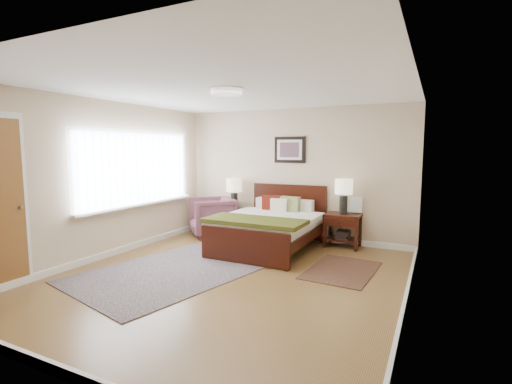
# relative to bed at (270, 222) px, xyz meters

# --- Properties ---
(floor) EXTENTS (5.00, 5.00, 0.00)m
(floor) POSITION_rel_bed_xyz_m (0.08, -1.55, -0.48)
(floor) COLOR brown
(floor) RESTS_ON ground
(back_wall) EXTENTS (4.50, 0.04, 2.50)m
(back_wall) POSITION_rel_bed_xyz_m (0.08, 0.95, 0.77)
(back_wall) COLOR #CAB293
(back_wall) RESTS_ON ground
(front_wall) EXTENTS (4.50, 0.04, 2.50)m
(front_wall) POSITION_rel_bed_xyz_m (0.08, -4.05, 0.77)
(front_wall) COLOR #CAB293
(front_wall) RESTS_ON ground
(left_wall) EXTENTS (0.04, 5.00, 2.50)m
(left_wall) POSITION_rel_bed_xyz_m (-2.17, -1.55, 0.77)
(left_wall) COLOR #CAB293
(left_wall) RESTS_ON ground
(right_wall) EXTENTS (0.04, 5.00, 2.50)m
(right_wall) POSITION_rel_bed_xyz_m (2.33, -1.55, 0.77)
(right_wall) COLOR #CAB293
(right_wall) RESTS_ON ground
(ceiling) EXTENTS (4.50, 5.00, 0.02)m
(ceiling) POSITION_rel_bed_xyz_m (0.08, -1.55, 2.02)
(ceiling) COLOR white
(ceiling) RESTS_ON back_wall
(window) EXTENTS (0.11, 2.72, 1.32)m
(window) POSITION_rel_bed_xyz_m (-2.12, -0.85, 0.90)
(window) COLOR silver
(window) RESTS_ON left_wall
(ceil_fixture) EXTENTS (0.44, 0.44, 0.08)m
(ceil_fixture) POSITION_rel_bed_xyz_m (0.08, -1.55, 1.98)
(ceil_fixture) COLOR white
(ceil_fixture) RESTS_ON ceiling
(bed) EXTENTS (1.60, 1.92, 1.04)m
(bed) POSITION_rel_bed_xyz_m (0.00, 0.00, 0.00)
(bed) COLOR black
(bed) RESTS_ON ground
(wall_art) EXTENTS (0.62, 0.05, 0.50)m
(wall_art) POSITION_rel_bed_xyz_m (0.00, 0.92, 1.24)
(wall_art) COLOR black
(wall_art) RESTS_ON back_wall
(nightstand_left) EXTENTS (0.45, 0.40, 0.53)m
(nightstand_left) POSITION_rel_bed_xyz_m (-1.11, 0.70, -0.07)
(nightstand_left) COLOR black
(nightstand_left) RESTS_ON ground
(nightstand_right) EXTENTS (0.60, 0.45, 0.60)m
(nightstand_right) POSITION_rel_bed_xyz_m (1.10, 0.70, -0.11)
(nightstand_right) COLOR black
(nightstand_right) RESTS_ON ground
(lamp_left) EXTENTS (0.31, 0.31, 0.61)m
(lamp_left) POSITION_rel_bed_xyz_m (-1.11, 0.72, 0.47)
(lamp_left) COLOR black
(lamp_left) RESTS_ON nightstand_left
(lamp_right) EXTENTS (0.31, 0.31, 0.61)m
(lamp_right) POSITION_rel_bed_xyz_m (1.10, 0.72, 0.54)
(lamp_right) COLOR black
(lamp_right) RESTS_ON nightstand_right
(armchair) EXTENTS (1.18, 1.18, 0.77)m
(armchair) POSITION_rel_bed_xyz_m (-1.46, 0.45, -0.10)
(armchair) COLOR brown
(armchair) RESTS_ON ground
(rug_persian) EXTENTS (2.39, 2.95, 0.01)m
(rug_persian) POSITION_rel_bed_xyz_m (-0.77, -1.73, -0.47)
(rug_persian) COLOR #0D1343
(rug_persian) RESTS_ON ground
(rug_navy) EXTENTS (0.96, 1.37, 0.01)m
(rug_navy) POSITION_rel_bed_xyz_m (1.39, -0.59, -0.47)
(rug_navy) COLOR black
(rug_navy) RESTS_ON ground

